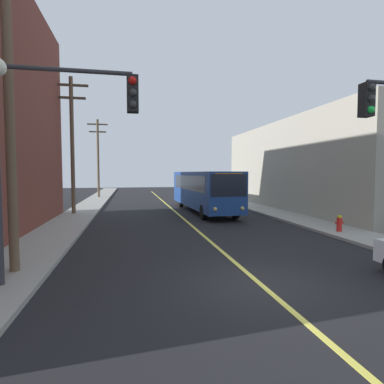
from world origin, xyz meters
TOP-DOWN VIEW (x-y plane):
  - ground_plane at (0.00, 0.00)m, footprint 120.00×120.00m
  - sidewalk_left at (-7.25, 10.00)m, footprint 2.50×90.00m
  - sidewalk_right at (7.25, 10.00)m, footprint 2.50×90.00m
  - lane_stripe_center at (0.00, 15.00)m, footprint 0.16×60.00m
  - building_right_warehouse at (14.49, 16.84)m, footprint 12.00×22.59m
  - city_bus at (2.20, 16.37)m, footprint 3.01×12.23m
  - utility_pole_near at (-7.01, 2.17)m, footprint 2.40×0.28m
  - utility_pole_mid at (-7.62, 16.11)m, footprint 2.40×0.28m
  - utility_pole_far at (-7.32, 31.86)m, footprint 2.40×0.28m
  - traffic_signal_left_corner at (-5.41, 0.94)m, footprint 3.75×0.48m
  - fire_hydrant at (6.85, 5.94)m, footprint 0.44×0.26m

SIDE VIEW (x-z plane):
  - ground_plane at x=0.00m, z-range 0.00..0.00m
  - lane_stripe_center at x=0.00m, z-range 0.00..0.01m
  - sidewalk_left at x=-7.25m, z-range 0.00..0.15m
  - sidewalk_right at x=7.25m, z-range 0.00..0.15m
  - fire_hydrant at x=6.85m, z-range 0.16..1.00m
  - city_bus at x=2.20m, z-range 0.22..3.42m
  - building_right_warehouse at x=14.49m, z-range 0.00..7.41m
  - traffic_signal_left_corner at x=-5.41m, z-range 1.30..7.30m
  - utility_pole_far at x=-7.32m, z-range 0.64..10.09m
  - utility_pole_mid at x=-7.62m, z-range 0.65..10.51m
  - utility_pole_near at x=-7.01m, z-range 0.68..12.54m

